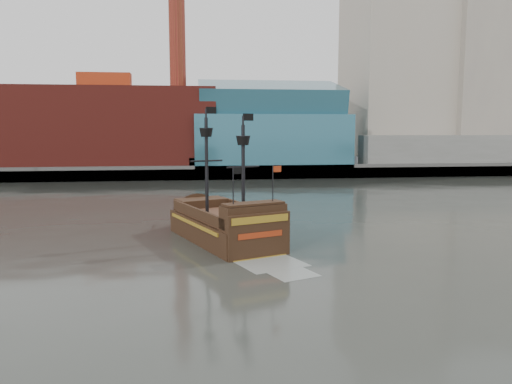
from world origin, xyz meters
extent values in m
plane|color=#252722|center=(0.00, 0.00, 0.00)|extent=(400.00, 400.00, 0.00)
cube|color=slate|center=(0.00, 92.00, 1.00)|extent=(220.00, 60.00, 2.00)
cube|color=#4C4C49|center=(0.00, 62.50, 1.30)|extent=(220.00, 1.00, 2.60)
cube|color=maroon|center=(-22.00, 72.00, 9.50)|extent=(42.00, 18.00, 15.00)
cube|color=#2C6376|center=(10.00, 70.00, 7.00)|extent=(30.00, 16.00, 10.00)
cube|color=#A39887|center=(40.00, 80.00, 25.00)|extent=(20.00, 22.00, 46.00)
cube|color=gray|center=(58.00, 76.00, 21.00)|extent=(18.00, 18.00, 38.00)
cube|color=#A39887|center=(50.00, 97.00, 28.00)|extent=(24.00, 20.00, 52.00)
cube|color=slate|center=(48.00, 66.00, 5.00)|extent=(40.00, 6.00, 6.00)
cylinder|color=maroon|center=(-8.00, 74.00, 28.00)|extent=(3.20, 3.20, 22.00)
cube|color=#2C6376|center=(10.00, 70.00, 15.00)|extent=(28.00, 14.94, 8.78)
cube|color=black|center=(-2.93, 12.20, 0.62)|extent=(9.25, 13.43, 2.69)
cube|color=#432818|center=(-2.93, 12.20, 2.12)|extent=(8.32, 12.09, 0.31)
cube|color=black|center=(-4.69, 16.83, 2.48)|extent=(4.99, 3.88, 1.03)
cube|color=black|center=(-1.01, 7.18, 2.89)|extent=(5.18, 3.29, 1.86)
cube|color=black|center=(-0.67, 6.29, 1.24)|extent=(4.82, 2.05, 4.13)
cube|color=olive|center=(-0.62, 6.15, 2.89)|extent=(4.37, 1.73, 0.52)
cube|color=#9A2D10|center=(-0.62, 6.15, 1.76)|extent=(3.41, 1.37, 0.41)
cylinder|color=black|center=(-4.25, 13.35, 6.30)|extent=(0.37, 0.37, 8.06)
cylinder|color=black|center=(-1.39, 10.79, 5.99)|extent=(0.37, 0.37, 7.44)
cone|color=black|center=(-4.25, 13.35, 9.09)|extent=(1.47, 1.47, 0.72)
cone|color=black|center=(-1.39, 10.79, 8.47)|extent=(1.47, 1.47, 0.72)
cube|color=black|center=(-3.82, 13.52, 10.95)|extent=(0.88, 0.36, 0.57)
cube|color=black|center=(-0.96, 10.96, 10.33)|extent=(0.88, 0.36, 0.57)
cube|color=#9BA09B|center=(-0.05, 4.67, 0.01)|extent=(5.43, 5.04, 0.02)
camera|label=1|loc=(-5.47, -29.05, 9.49)|focal=35.00mm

